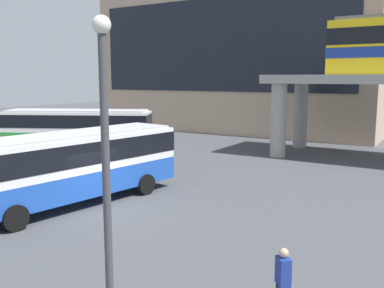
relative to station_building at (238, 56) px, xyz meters
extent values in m
plane|color=#47494F|center=(7.46, -19.45, -7.96)|extent=(120.00, 120.00, 0.00)
cube|color=tan|center=(0.00, 0.03, 0.00)|extent=(29.83, 10.43, 15.92)
cube|color=black|center=(0.00, -5.24, 0.79)|extent=(26.85, 0.10, 8.91)
cylinder|color=#9E9B93|center=(9.65, -13.51, -5.35)|extent=(1.10, 1.10, 5.22)
cylinder|color=#9E9B93|center=(9.65, -8.41, -5.35)|extent=(1.10, 1.10, 5.22)
cube|color=#1E4CB2|center=(6.00, -29.73, -6.91)|extent=(4.17, 11.25, 1.10)
cube|color=silver|center=(6.00, -29.73, -5.61)|extent=(4.17, 11.25, 1.50)
cube|color=black|center=(6.00, -29.73, -5.54)|extent=(4.21, 11.30, 0.96)
cube|color=silver|center=(6.00, -29.73, -4.80)|extent=(3.96, 10.69, 0.12)
cylinder|color=black|center=(5.31, -26.06, -7.46)|extent=(0.43, 1.03, 1.00)
cylinder|color=black|center=(7.78, -26.44, -7.46)|extent=(0.43, 1.03, 1.00)
cylinder|color=black|center=(6.76, -32.97, -7.46)|extent=(0.43, 1.03, 1.00)
cube|color=#268C33|center=(-4.08, -19.51, -6.91)|extent=(10.93, 7.24, 1.10)
cube|color=white|center=(-4.08, -19.51, -5.61)|extent=(10.93, 7.24, 1.50)
cube|color=black|center=(-4.08, -19.51, -5.54)|extent=(10.99, 7.29, 0.96)
cube|color=silver|center=(-4.08, -19.51, -4.80)|extent=(10.39, 6.87, 0.12)
cylinder|color=black|center=(-6.64, -22.22, -7.46)|extent=(1.02, 0.70, 1.00)
cylinder|color=black|center=(-7.78, -20.00, -7.46)|extent=(1.02, 0.70, 1.00)
cylinder|color=black|center=(-0.76, -19.22, -7.46)|extent=(1.02, 0.70, 1.00)
cylinder|color=black|center=(-1.90, -16.99, -7.46)|extent=(1.02, 0.70, 1.00)
cube|color=navy|center=(17.14, -33.37, -6.79)|extent=(0.46, 0.47, 0.66)
sphere|color=tan|center=(17.14, -33.37, -6.35)|extent=(0.23, 0.23, 0.23)
cylinder|color=#3F3F44|center=(14.54, -36.39, -4.75)|extent=(0.16, 0.16, 6.43)
sphere|color=silver|center=(14.54, -36.39, -1.38)|extent=(0.36, 0.36, 0.36)
camera|label=1|loc=(20.22, -42.43, -2.35)|focal=39.95mm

